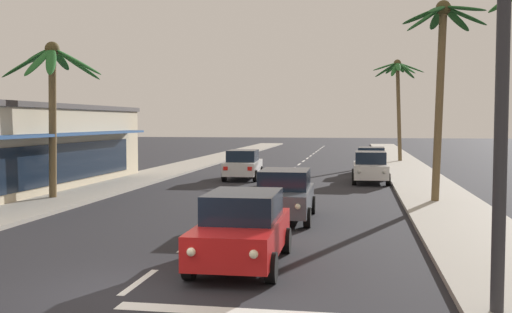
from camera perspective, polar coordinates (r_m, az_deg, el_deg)
ground_plane at (r=11.96m, az=-12.79°, el=-12.80°), size 220.00×220.00×0.00m
sidewalk_right at (r=30.96m, az=15.90°, el=-2.76°), size 3.20×110.00×0.14m
sidewalk_left at (r=33.11m, az=-12.05°, el=-2.32°), size 3.20×110.00×0.14m
lane_markings at (r=31.78m, az=2.37°, el=-2.60°), size 4.28×89.28×0.01m
traffic_signal_mast at (r=10.57m, az=4.19°, el=14.33°), size 10.73×0.41×7.34m
sedan_lead_at_stop_bar at (r=13.85m, az=-1.30°, el=-6.86°), size 1.99×4.47×1.68m
sedan_third_in_queue at (r=20.19m, az=2.73°, el=-3.62°), size 2.02×4.48×1.68m
sedan_oncoming_far at (r=34.13m, az=-1.24°, el=-0.75°), size 2.11×4.51×1.68m
sedan_parked_nearest_kerb at (r=32.82m, az=10.85°, el=-0.98°), size 1.98×4.47×1.68m
sedan_parked_mid_kerb at (r=38.26m, az=10.95°, el=-0.37°), size 2.04×4.49×1.68m
palm_left_second at (r=26.30m, az=-18.84°, el=6.77°), size 4.22×4.29×6.60m
palm_right_second at (r=25.01m, az=17.31°, el=9.26°), size 3.30×3.44×8.07m
palm_right_farthest at (r=49.48m, az=13.40°, el=6.81°), size 4.16×4.29×8.26m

